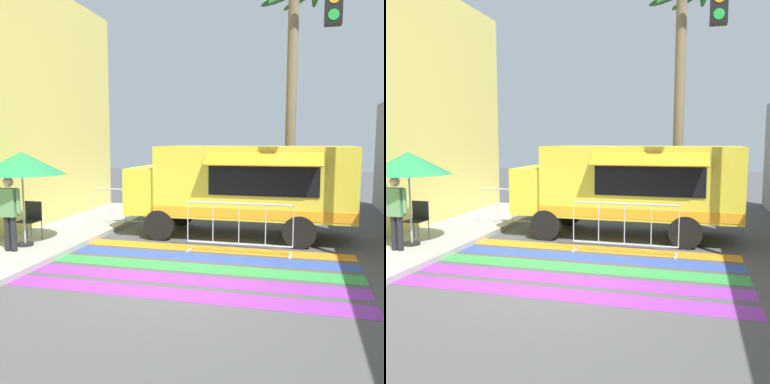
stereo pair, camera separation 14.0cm
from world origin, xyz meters
TOP-DOWN VIEW (x-y plane):
  - ground_plane at (0.00, 0.00)m, footprint 60.00×60.00m
  - crosswalk_painted at (0.00, 0.89)m, footprint 6.40×3.60m
  - food_truck at (0.41, 3.99)m, footprint 5.70×2.63m
  - traffic_signal_pole at (3.05, 1.70)m, footprint 3.83×0.29m
  - patio_umbrella at (-4.05, 1.21)m, footprint 1.90×1.90m
  - folding_chair at (-4.26, 1.75)m, footprint 0.44×0.44m
  - vendor_person at (-4.04, 0.71)m, footprint 0.53×0.21m
  - barricade_front at (0.69, 2.23)m, footprint 2.38×0.44m
  - barricade_side at (-2.84, 4.18)m, footprint 1.98×0.44m
  - palm_tree at (1.60, 7.00)m, footprint 2.42×2.48m

SIDE VIEW (x-z plane):
  - ground_plane at x=0.00m, z-range 0.00..0.00m
  - crosswalk_painted at x=0.00m, z-range 0.00..0.01m
  - barricade_side at x=-2.84m, z-range -0.01..1.13m
  - barricade_front at x=0.69m, z-range 0.01..1.14m
  - folding_chair at x=-4.26m, z-range 0.22..1.14m
  - vendor_person at x=-4.04m, z-range 0.23..1.84m
  - food_truck at x=0.41m, z-range 0.22..2.58m
  - patio_umbrella at x=-4.05m, z-range 0.93..3.06m
  - traffic_signal_pole at x=3.05m, z-range 1.07..7.06m
  - palm_tree at x=1.60m, z-range 1.56..9.19m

